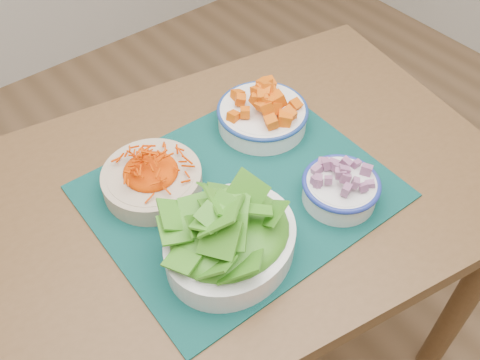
# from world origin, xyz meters

# --- Properties ---
(table) EXTENTS (1.19, 0.90, 0.75)m
(table) POSITION_xyz_m (-0.14, 0.34, 0.64)
(table) COLOR brown
(table) RESTS_ON ground
(placemat) EXTENTS (0.55, 0.45, 0.00)m
(placemat) POSITION_xyz_m (-0.14, 0.32, 0.75)
(placemat) COLOR #052C2A
(placemat) RESTS_ON table
(carrot_bowl) EXTENTS (0.22, 0.22, 0.07)m
(carrot_bowl) POSITION_xyz_m (-0.27, 0.43, 0.79)
(carrot_bowl) COLOR #C9B396
(carrot_bowl) RESTS_ON placemat
(squash_bowl) EXTENTS (0.22, 0.22, 0.09)m
(squash_bowl) POSITION_xyz_m (0.01, 0.43, 0.80)
(squash_bowl) COLOR white
(squash_bowl) RESTS_ON placemat
(lettuce_bowl) EXTENTS (0.29, 0.27, 0.12)m
(lettuce_bowl) POSITION_xyz_m (-0.24, 0.22, 0.81)
(lettuce_bowl) COLOR white
(lettuce_bowl) RESTS_ON placemat
(onion_bowl) EXTENTS (0.15, 0.15, 0.07)m
(onion_bowl) POSITION_xyz_m (-0.01, 0.18, 0.79)
(onion_bowl) COLOR white
(onion_bowl) RESTS_ON placemat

